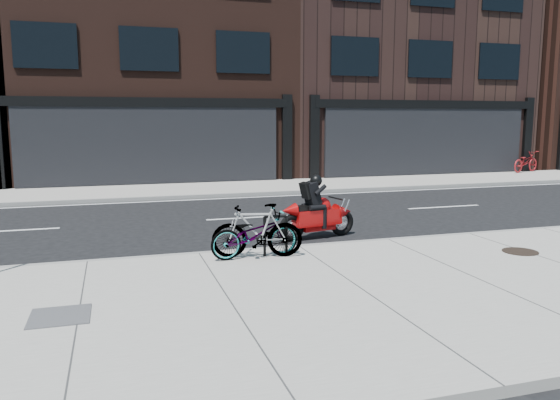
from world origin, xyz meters
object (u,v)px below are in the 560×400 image
object	(u,v)px
motorcycle	(321,212)
utility_grate	(60,316)
bicycle_far	(526,162)
manhole_cover	(520,252)
bicycle_front	(255,234)
bike_rack	(276,232)
bicycle_rear	(257,231)

from	to	relation	value
motorcycle	utility_grate	xyz separation A→B (m)	(-5.12, -3.92, -0.45)
bicycle_far	manhole_cover	world-z (taller)	bicycle_far
bicycle_front	motorcycle	xyz separation A→B (m)	(1.96, 1.74, 0.02)
bicycle_front	motorcycle	bearing A→B (deg)	-53.11
motorcycle	manhole_cover	world-z (taller)	motorcycle
bicycle_front	bicycle_far	size ratio (longest dim) A/B	0.88
motorcycle	bicycle_far	world-z (taller)	motorcycle
bike_rack	motorcycle	distance (m)	2.34
bike_rack	manhole_cover	distance (m)	4.70
bike_rack	bicycle_front	bearing A→B (deg)	180.00
motorcycle	bicycle_rear	bearing A→B (deg)	-148.88
manhole_cover	utility_grate	size ratio (longest dim) A/B	0.88
bike_rack	bicycle_front	size ratio (longest dim) A/B	0.46
bike_rack	manhole_cover	world-z (taller)	bike_rack
bicycle_front	bicycle_far	xyz separation A→B (m)	(16.11, 11.60, 0.06)
bicycle_front	bicycle_rear	size ratio (longest dim) A/B	1.00
bicycle_front	motorcycle	distance (m)	2.62
bicycle_rear	manhole_cover	distance (m)	5.05
bicycle_front	utility_grate	size ratio (longest dim) A/B	2.21
bicycle_far	bike_rack	bearing A→B (deg)	107.02
manhole_cover	utility_grate	bearing A→B (deg)	-172.35
bike_rack	manhole_cover	xyz separation A→B (m)	(4.55, -1.09, -0.44)
bike_rack	motorcycle	world-z (taller)	motorcycle
bicycle_far	utility_grate	bearing A→B (deg)	106.15
bicycle_far	motorcycle	bearing A→B (deg)	105.46
bike_rack	bicycle_rear	bearing A→B (deg)	180.00
bicycle_rear	bicycle_front	bearing A→B (deg)	-77.43
bike_rack	bicycle_front	distance (m)	0.40
bicycle_far	bicycle_front	bearing A→B (deg)	106.34
motorcycle	utility_grate	world-z (taller)	motorcycle
utility_grate	motorcycle	bearing A→B (deg)	37.42
bicycle_far	manhole_cover	size ratio (longest dim) A/B	2.85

